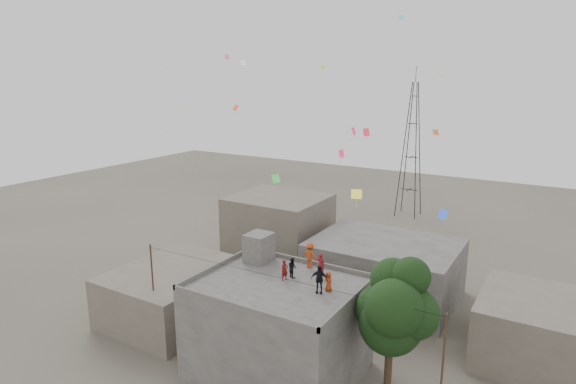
# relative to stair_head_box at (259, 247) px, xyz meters

# --- Properties ---
(ground) EXTENTS (140.00, 140.00, 0.00)m
(ground) POSITION_rel_stair_head_box_xyz_m (3.20, -2.60, -7.10)
(ground) COLOR #4D483F
(ground) RESTS_ON ground
(main_building) EXTENTS (10.00, 8.00, 6.10)m
(main_building) POSITION_rel_stair_head_box_xyz_m (3.20, -2.60, -4.05)
(main_building) COLOR #4E4C49
(main_building) RESTS_ON ground
(parapet) EXTENTS (10.00, 8.00, 0.30)m
(parapet) POSITION_rel_stair_head_box_xyz_m (3.20, -2.60, -0.85)
(parapet) COLOR #4E4C49
(parapet) RESTS_ON main_building
(stair_head_box) EXTENTS (1.60, 1.80, 2.00)m
(stair_head_box) POSITION_rel_stair_head_box_xyz_m (0.00, 0.00, 0.00)
(stair_head_box) COLOR #4E4C49
(stair_head_box) RESTS_ON main_building
(neighbor_west) EXTENTS (8.00, 10.00, 4.00)m
(neighbor_west) POSITION_rel_stair_head_box_xyz_m (-7.80, -0.60, -5.10)
(neighbor_west) COLOR #5E564A
(neighbor_west) RESTS_ON ground
(neighbor_north) EXTENTS (12.00, 9.00, 5.00)m
(neighbor_north) POSITION_rel_stair_head_box_xyz_m (5.20, 11.40, -4.60)
(neighbor_north) COLOR #4E4C49
(neighbor_north) RESTS_ON ground
(neighbor_northwest) EXTENTS (9.00, 8.00, 7.00)m
(neighbor_northwest) POSITION_rel_stair_head_box_xyz_m (-6.80, 13.40, -3.60)
(neighbor_northwest) COLOR #5E564A
(neighbor_northwest) RESTS_ON ground
(neighbor_east) EXTENTS (7.00, 8.00, 4.40)m
(neighbor_east) POSITION_rel_stair_head_box_xyz_m (17.20, 7.40, -4.90)
(neighbor_east) COLOR #5E564A
(neighbor_east) RESTS_ON ground
(tree) EXTENTS (4.90, 4.60, 9.10)m
(tree) POSITION_rel_stair_head_box_xyz_m (10.57, -2.00, -1.00)
(tree) COLOR black
(tree) RESTS_ON ground
(utility_line) EXTENTS (20.12, 0.62, 7.40)m
(utility_line) POSITION_rel_stair_head_box_xyz_m (3.70, -3.85, -3.27)
(utility_line) COLOR black
(utility_line) RESTS_ON ground
(transmission_tower) EXTENTS (2.97, 2.97, 20.01)m
(transmission_tower) POSITION_rel_stair_head_box_xyz_m (-0.80, 37.40, 1.97)
(transmission_tower) COLOR black
(transmission_tower) RESTS_ON ground
(person_red_adult) EXTENTS (0.58, 0.41, 1.52)m
(person_red_adult) POSITION_rel_stair_head_box_xyz_m (4.88, -0.01, -0.24)
(person_red_adult) COLOR maroon
(person_red_adult) RESTS_ON main_building
(person_orange_child) EXTENTS (0.69, 0.56, 1.21)m
(person_orange_child) POSITION_rel_stair_head_box_xyz_m (6.33, -1.83, -0.39)
(person_orange_child) COLOR #A73B13
(person_orange_child) RESTS_ON main_building
(person_dark_child) EXTENTS (0.80, 0.75, 1.31)m
(person_dark_child) POSITION_rel_stair_head_box_xyz_m (3.42, -1.17, -0.34)
(person_dark_child) COLOR black
(person_dark_child) RESTS_ON main_building
(person_dark_adult) EXTENTS (1.09, 0.71, 1.73)m
(person_dark_adult) POSITION_rel_stair_head_box_xyz_m (5.97, -2.36, -0.14)
(person_dark_adult) COLOR black
(person_dark_adult) RESTS_ON main_building
(person_orange_adult) EXTENTS (1.14, 0.66, 1.77)m
(person_orange_adult) POSITION_rel_stair_head_box_xyz_m (3.63, 0.80, -0.12)
(person_orange_adult) COLOR #B53F14
(person_orange_adult) RESTS_ON main_building
(person_red_child) EXTENTS (0.49, 0.58, 1.34)m
(person_red_child) POSITION_rel_stair_head_box_xyz_m (3.26, -1.87, -0.33)
(person_red_child) COLOR maroon
(person_red_child) RESTS_ON main_building
(kites) EXTENTS (20.94, 14.47, 12.06)m
(kites) POSITION_rel_stair_head_box_xyz_m (3.76, 3.51, 8.08)
(kites) COLOR red
(kites) RESTS_ON ground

